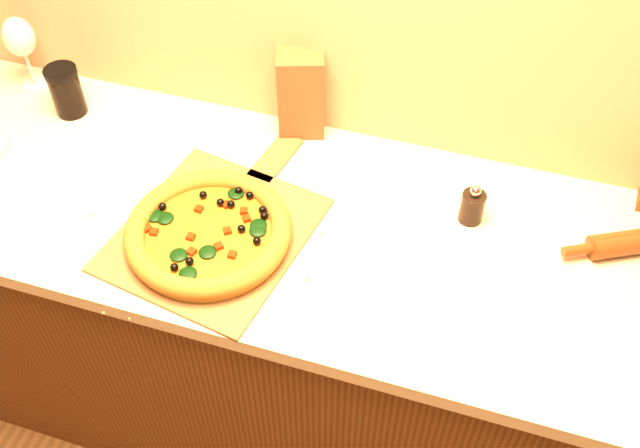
{
  "coord_description": "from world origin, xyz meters",
  "views": [
    {
      "loc": [
        0.38,
        0.41,
        2.09
      ],
      "look_at": [
        0.08,
        1.38,
        0.96
      ],
      "focal_mm": 40.0,
      "sensor_mm": 36.0,
      "label": 1
    }
  ],
  "objects_px": {
    "pizza_peel": "(218,229)",
    "dark_jar": "(66,91)",
    "pizza": "(209,232)",
    "wine_glass": "(19,39)",
    "pepper_grinder": "(472,206)"
  },
  "relations": [
    {
      "from": "pizza",
      "to": "wine_glass",
      "type": "distance_m",
      "value": 0.78
    },
    {
      "from": "wine_glass",
      "to": "pizza",
      "type": "bearing_deg",
      "value": -29.19
    },
    {
      "from": "pizza_peel",
      "to": "pizza",
      "type": "bearing_deg",
      "value": -84.68
    },
    {
      "from": "pizza",
      "to": "dark_jar",
      "type": "bearing_deg",
      "value": 149.53
    },
    {
      "from": "pizza_peel",
      "to": "wine_glass",
      "type": "relative_size",
      "value": 2.98
    },
    {
      "from": "pepper_grinder",
      "to": "dark_jar",
      "type": "bearing_deg",
      "value": 176.33
    },
    {
      "from": "pizza_peel",
      "to": "pizza",
      "type": "distance_m",
      "value": 0.05
    },
    {
      "from": "wine_glass",
      "to": "dark_jar",
      "type": "bearing_deg",
      "value": -24.69
    },
    {
      "from": "pizza_peel",
      "to": "pizza",
      "type": "height_order",
      "value": "pizza"
    },
    {
      "from": "dark_jar",
      "to": "pizza",
      "type": "bearing_deg",
      "value": -30.47
    },
    {
      "from": "wine_glass",
      "to": "dark_jar",
      "type": "xyz_separation_m",
      "value": [
        0.16,
        -0.07,
        -0.08
      ]
    },
    {
      "from": "pizza_peel",
      "to": "dark_jar",
      "type": "xyz_separation_m",
      "value": [
        -0.52,
        0.27,
        0.06
      ]
    },
    {
      "from": "wine_glass",
      "to": "dark_jar",
      "type": "distance_m",
      "value": 0.19
    },
    {
      "from": "pepper_grinder",
      "to": "pizza",
      "type": "bearing_deg",
      "value": -155.77
    },
    {
      "from": "pizza_peel",
      "to": "pepper_grinder",
      "type": "relative_size",
      "value": 5.95
    }
  ]
}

